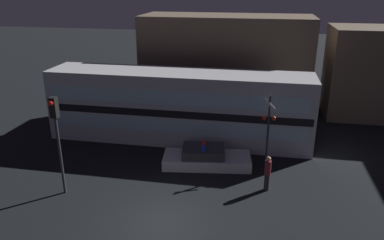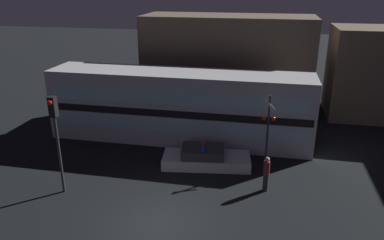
# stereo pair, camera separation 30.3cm
# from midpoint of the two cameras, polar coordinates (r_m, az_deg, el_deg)

# --- Properties ---
(ground_plane) EXTENTS (120.00, 120.00, 0.00)m
(ground_plane) POSITION_cam_midpoint_polar(r_m,az_deg,el_deg) (15.55, -4.44, -15.41)
(ground_plane) COLOR black
(train) EXTENTS (15.44, 2.89, 4.18)m
(train) POSITION_cam_midpoint_polar(r_m,az_deg,el_deg) (22.23, -1.54, 2.09)
(train) COLOR silver
(train) RESTS_ON ground_plane
(police_car) EXTENTS (4.72, 2.35, 1.13)m
(police_car) POSITION_cam_midpoint_polar(r_m,az_deg,el_deg) (19.62, 2.51, -5.82)
(police_car) COLOR silver
(police_car) RESTS_ON ground_plane
(pedestrian) EXTENTS (0.29, 0.29, 1.71)m
(pedestrian) POSITION_cam_midpoint_polar(r_m,az_deg,el_deg) (17.51, 11.73, -8.00)
(pedestrian) COLOR #2D2833
(pedestrian) RESTS_ON ground_plane
(crossing_signal_near) EXTENTS (0.69, 0.27, 3.84)m
(crossing_signal_near) POSITION_cam_midpoint_polar(r_m,az_deg,el_deg) (19.15, 11.95, -1.01)
(crossing_signal_near) COLOR #2D2D33
(crossing_signal_near) RESTS_ON ground_plane
(traffic_light_corner) EXTENTS (0.30, 0.46, 4.56)m
(traffic_light_corner) POSITION_cam_midpoint_polar(r_m,az_deg,el_deg) (17.03, -19.64, -0.75)
(traffic_light_corner) COLOR #2D2D33
(traffic_light_corner) RESTS_ON ground_plane
(building_left) EXTENTS (11.71, 4.25, 6.89)m
(building_left) POSITION_cam_midpoint_polar(r_m,az_deg,el_deg) (27.06, 5.69, 8.32)
(building_left) COLOR brown
(building_left) RESTS_ON ground_plane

